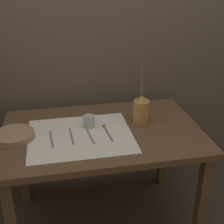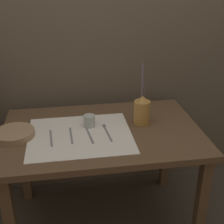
# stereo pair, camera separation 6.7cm
# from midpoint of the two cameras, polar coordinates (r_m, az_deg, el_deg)

# --- Properties ---
(ground_plane) EXTENTS (12.00, 12.00, 0.00)m
(ground_plane) POSITION_cam_midpoint_polar(r_m,az_deg,el_deg) (2.39, -0.75, -19.12)
(ground_plane) COLOR #473F35
(stone_wall_back) EXTENTS (7.00, 0.06, 2.40)m
(stone_wall_back) POSITION_cam_midpoint_polar(r_m,az_deg,el_deg) (2.26, -2.85, 13.21)
(stone_wall_back) COLOR brown
(stone_wall_back) RESTS_ON ground_plane
(wooden_table) EXTENTS (1.23, 0.80, 0.74)m
(wooden_table) POSITION_cam_midpoint_polar(r_m,az_deg,el_deg) (1.99, -0.85, -5.75)
(wooden_table) COLOR brown
(wooden_table) RESTS_ON ground_plane
(linen_cloth) EXTENTS (0.62, 0.52, 0.00)m
(linen_cloth) POSITION_cam_midpoint_polar(r_m,az_deg,el_deg) (1.89, -4.83, -4.24)
(linen_cloth) COLOR white
(linen_cloth) RESTS_ON wooden_table
(pitcher_with_flowers) EXTENTS (0.10, 0.10, 0.40)m
(pitcher_with_flowers) POSITION_cam_midpoint_polar(r_m,az_deg,el_deg) (2.00, 6.45, 0.24)
(pitcher_with_flowers) COLOR #B7843D
(pitcher_with_flowers) RESTS_ON wooden_table
(wooden_bowl) EXTENTS (0.24, 0.24, 0.04)m
(wooden_bowl) POSITION_cam_midpoint_polar(r_m,az_deg,el_deg) (1.94, -16.48, -3.90)
(wooden_bowl) COLOR #9E7F5B
(wooden_bowl) RESTS_ON wooden_table
(glass_tumbler_near) EXTENTS (0.07, 0.07, 0.08)m
(glass_tumbler_near) POSITION_cam_midpoint_polar(r_m,az_deg,el_deg) (1.97, -3.21, -1.62)
(glass_tumbler_near) COLOR #B7C1BC
(glass_tumbler_near) RESTS_ON wooden_table
(fork_inner) EXTENTS (0.02, 0.19, 0.00)m
(fork_inner) POSITION_cam_midpoint_polar(r_m,az_deg,el_deg) (1.88, -10.08, -4.70)
(fork_inner) COLOR gray
(fork_inner) RESTS_ON wooden_table
(knife_center) EXTENTS (0.02, 0.19, 0.00)m
(knife_center) POSITION_cam_midpoint_polar(r_m,az_deg,el_deg) (1.89, -6.47, -4.30)
(knife_center) COLOR gray
(knife_center) RESTS_ON wooden_table
(fork_outer) EXTENTS (0.04, 0.19, 0.00)m
(fork_outer) POSITION_cam_midpoint_polar(r_m,az_deg,el_deg) (1.88, -3.10, -4.28)
(fork_outer) COLOR gray
(fork_outer) RESTS_ON wooden_table
(spoon_outer) EXTENTS (0.04, 0.21, 0.02)m
(spoon_outer) POSITION_cam_midpoint_polar(r_m,az_deg,el_deg) (1.95, -0.22, -3.08)
(spoon_outer) COLOR gray
(spoon_outer) RESTS_ON wooden_table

